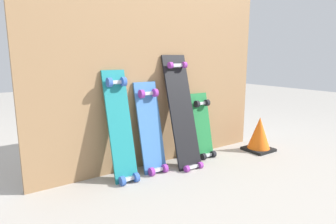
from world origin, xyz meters
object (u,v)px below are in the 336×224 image
skateboard_green (203,129)px  traffic_cone (259,134)px  skateboard_blue (151,132)px  skateboard_teal (121,131)px  skateboard_black (183,116)px

skateboard_green → traffic_cone: bearing=-19.5°
skateboard_blue → skateboard_green: (0.52, 0.02, -0.06)m
traffic_cone → skateboard_blue: bearing=170.9°
skateboard_teal → skateboard_green: size_ratio=1.35×
skateboard_green → skateboard_teal: bearing=-177.7°
skateboard_blue → skateboard_black: skateboard_black is taller
skateboard_teal → traffic_cone: skateboard_teal is taller
skateboard_green → skateboard_blue: bearing=-178.1°
skateboard_black → skateboard_green: skateboard_black is taller
skateboard_blue → traffic_cone: bearing=-9.1°
skateboard_teal → skateboard_black: 0.52m
skateboard_green → traffic_cone: skateboard_green is taller
skateboard_blue → skateboard_green: skateboard_blue is taller
skateboard_black → skateboard_green: (0.26, 0.06, -0.16)m
skateboard_blue → traffic_cone: skateboard_blue is taller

